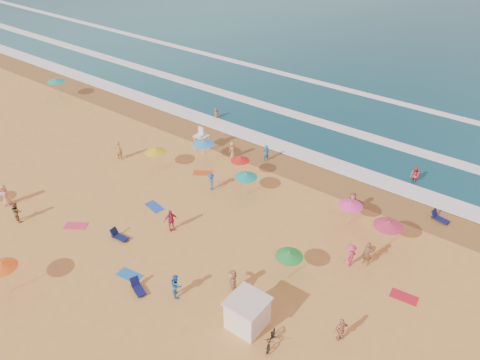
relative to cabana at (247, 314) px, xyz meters
The scene contains 11 objects.
ground 7.36m from the cabana, 141.09° to the left, with size 220.00×220.00×0.00m, color gold.
wet_sand 18.03m from the cabana, 108.38° to the left, with size 220.00×220.00×0.00m, color olive.
surf_foam 26.53m from the cabana, 102.36° to the left, with size 200.00×18.70×0.05m.
cabana is the anchor object (origin of this frame).
cabana_roof 1.06m from the cabana, ahead, with size 2.20×2.20×0.12m, color silver.
bicycle 2.00m from the cabana, ahead, with size 0.62×1.77×0.93m, color black.
lifeguard_stand 21.58m from the cabana, 137.90° to the left, with size 1.20×1.20×2.10m, color white, non-canonical shape.
beach_umbrellas 7.36m from the cabana, 134.95° to the left, with size 68.53×24.30×0.74m.
loungers 2.88m from the cabana, 163.07° to the left, with size 42.21×28.56×0.34m.
towels 4.76m from the cabana, 163.96° to the left, with size 47.06×24.57×0.03m.
beachgoers 10.20m from the cabana, 123.59° to the left, with size 35.01×24.61×2.12m.
Camera 1 is at (16.48, -19.74, 22.70)m, focal length 35.00 mm.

